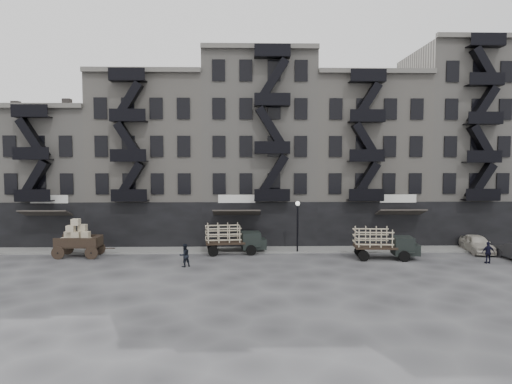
{
  "coord_description": "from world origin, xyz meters",
  "views": [
    {
      "loc": [
        -1.27,
        -34.23,
        7.62
      ],
      "look_at": [
        -0.36,
        4.0,
        4.95
      ],
      "focal_mm": 32.0,
      "sensor_mm": 36.0,
      "label": 1
    }
  ],
  "objects_px": {
    "pedestrian_mid": "(185,255)",
    "car_east": "(477,244)",
    "stake_truck_west": "(234,237)",
    "stake_truck_east": "(384,241)",
    "wagon": "(77,235)",
    "policeman": "(488,253)"
  },
  "relations": [
    {
      "from": "wagon",
      "to": "policeman",
      "type": "height_order",
      "value": "wagon"
    },
    {
      "from": "wagon",
      "to": "policeman",
      "type": "distance_m",
      "value": 31.33
    },
    {
      "from": "wagon",
      "to": "stake_truck_west",
      "type": "height_order",
      "value": "wagon"
    },
    {
      "from": "stake_truck_east",
      "to": "pedestrian_mid",
      "type": "relative_size",
      "value": 3.0
    },
    {
      "from": "stake_truck_west",
      "to": "policeman",
      "type": "height_order",
      "value": "stake_truck_west"
    },
    {
      "from": "pedestrian_mid",
      "to": "car_east",
      "type": "bearing_deg",
      "value": 156.64
    },
    {
      "from": "wagon",
      "to": "car_east",
      "type": "relative_size",
      "value": 0.83
    },
    {
      "from": "stake_truck_west",
      "to": "policeman",
      "type": "distance_m",
      "value": 19.34
    },
    {
      "from": "stake_truck_east",
      "to": "car_east",
      "type": "height_order",
      "value": "stake_truck_east"
    },
    {
      "from": "stake_truck_west",
      "to": "pedestrian_mid",
      "type": "height_order",
      "value": "stake_truck_west"
    },
    {
      "from": "pedestrian_mid",
      "to": "policeman",
      "type": "bearing_deg",
      "value": 147.11
    },
    {
      "from": "wagon",
      "to": "pedestrian_mid",
      "type": "distance_m",
      "value": 9.58
    },
    {
      "from": "wagon",
      "to": "stake_truck_west",
      "type": "bearing_deg",
      "value": 5.54
    },
    {
      "from": "policeman",
      "to": "stake_truck_west",
      "type": "bearing_deg",
      "value": -11.59
    },
    {
      "from": "stake_truck_west",
      "to": "policeman",
      "type": "relative_size",
      "value": 3.12
    },
    {
      "from": "stake_truck_east",
      "to": "car_east",
      "type": "distance_m",
      "value": 8.81
    },
    {
      "from": "pedestrian_mid",
      "to": "stake_truck_west",
      "type": "bearing_deg",
      "value": -160.94
    },
    {
      "from": "stake_truck_east",
      "to": "car_east",
      "type": "relative_size",
      "value": 1.16
    },
    {
      "from": "car_east",
      "to": "pedestrian_mid",
      "type": "relative_size",
      "value": 2.59
    },
    {
      "from": "wagon",
      "to": "pedestrian_mid",
      "type": "xyz_separation_m",
      "value": [
        8.87,
        -3.53,
        -0.89
      ]
    },
    {
      "from": "stake_truck_west",
      "to": "pedestrian_mid",
      "type": "xyz_separation_m",
      "value": [
        -3.39,
        -4.56,
        -0.56
      ]
    },
    {
      "from": "stake_truck_west",
      "to": "car_east",
      "type": "xyz_separation_m",
      "value": [
        20.12,
        -0.01,
        -0.66
      ]
    }
  ]
}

